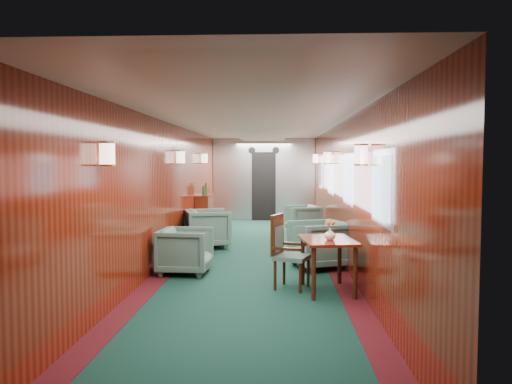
# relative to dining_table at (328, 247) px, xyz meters

# --- Properties ---
(room) EXTENTS (12.00, 12.10, 2.40)m
(room) POSITION_rel_dining_table_xyz_m (-1.07, 2.17, 1.05)
(room) COLOR #0E3429
(room) RESTS_ON ground
(bulkhead) EXTENTS (2.98, 0.17, 2.39)m
(bulkhead) POSITION_rel_dining_table_xyz_m (-1.07, 8.08, 0.60)
(bulkhead) COLOR silver
(bulkhead) RESTS_ON ground
(windows_right) EXTENTS (0.02, 8.60, 0.80)m
(windows_right) POSITION_rel_dining_table_xyz_m (0.42, 2.42, 0.86)
(windows_right) COLOR #B3B5BA
(windows_right) RESTS_ON ground
(wall_sconces) EXTENTS (2.97, 7.97, 0.25)m
(wall_sconces) POSITION_rel_dining_table_xyz_m (-1.07, 2.74, 1.20)
(wall_sconces) COLOR #FFE6C6
(wall_sconces) RESTS_ON ground
(dining_table) EXTENTS (0.76, 1.01, 0.70)m
(dining_table) POSITION_rel_dining_table_xyz_m (0.00, 0.00, 0.00)
(dining_table) COLOR maroon
(dining_table) RESTS_ON ground
(side_chair) EXTENTS (0.57, 0.58, 1.00)m
(side_chair) POSITION_rel_dining_table_xyz_m (-0.55, 0.17, -0.05)
(side_chair) COLOR #1C423C
(side_chair) RESTS_ON ground
(credenza) EXTENTS (0.33, 1.04, 1.21)m
(credenza) POSITION_rel_dining_table_xyz_m (-2.41, 5.27, -0.11)
(credenza) COLOR maroon
(credenza) RESTS_ON ground
(flower_vase) EXTENTS (0.15, 0.15, 0.15)m
(flower_vase) POSITION_rel_dining_table_xyz_m (0.02, -0.09, 0.19)
(flower_vase) COLOR white
(flower_vase) RESTS_ON dining_table
(armchair_left_near) EXTENTS (0.81, 0.79, 0.70)m
(armchair_left_near) POSITION_rel_dining_table_xyz_m (-2.07, 0.98, -0.24)
(armchair_left_near) COLOR #1C423C
(armchair_left_near) RESTS_ON ground
(armchair_left_far) EXTENTS (1.05, 1.04, 0.77)m
(armchair_left_far) POSITION_rel_dining_table_xyz_m (-2.06, 3.32, -0.20)
(armchair_left_far) COLOR #1C423C
(armchair_left_far) RESTS_ON ground
(armchair_right_near) EXTENTS (1.08, 1.06, 0.77)m
(armchair_right_near) POSITION_rel_dining_table_xyz_m (0.01, 1.47, -0.21)
(armchair_right_near) COLOR #1C423C
(armchair_right_near) RESTS_ON ground
(armchair_right_far) EXTENTS (0.91, 0.90, 0.67)m
(armchair_right_far) POSITION_rel_dining_table_xyz_m (-0.06, 5.47, -0.25)
(armchair_right_far) COLOR #1C423C
(armchair_right_far) RESTS_ON ground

